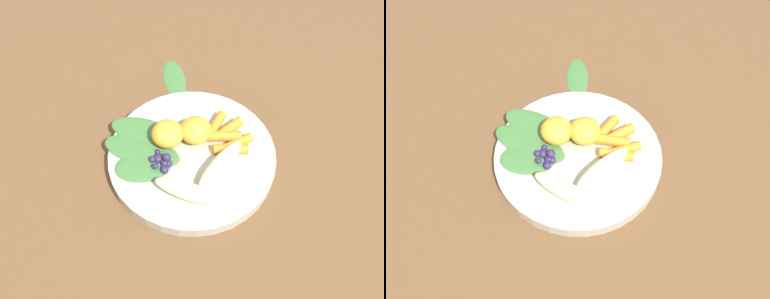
# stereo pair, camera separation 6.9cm
# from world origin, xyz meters

# --- Properties ---
(ground_plane) EXTENTS (2.40, 2.40, 0.00)m
(ground_plane) POSITION_xyz_m (0.00, 0.00, 0.00)
(ground_plane) COLOR brown
(bowl) EXTENTS (0.29, 0.29, 0.02)m
(bowl) POSITION_xyz_m (0.00, 0.00, 0.01)
(bowl) COLOR #B2AD9E
(bowl) RESTS_ON ground_plane
(banana_peeled_left) EXTENTS (0.12, 0.06, 0.03)m
(banana_peeled_left) POSITION_xyz_m (-0.02, -0.05, 0.04)
(banana_peeled_left) COLOR beige
(banana_peeled_left) RESTS_ON bowl
(banana_peeled_right) EXTENTS (0.03, 0.11, 0.03)m
(banana_peeled_right) POSITION_xyz_m (-0.08, -0.02, 0.04)
(banana_peeled_right) COLOR beige
(banana_peeled_right) RESTS_ON bowl
(orange_segment_near) EXTENTS (0.05, 0.05, 0.04)m
(orange_segment_near) POSITION_xyz_m (0.01, 0.05, 0.04)
(orange_segment_near) COLOR #F4A833
(orange_segment_near) RESTS_ON bowl
(orange_segment_far) EXTENTS (0.05, 0.05, 0.04)m
(orange_segment_far) POSITION_xyz_m (0.03, 0.01, 0.04)
(orange_segment_far) COLOR #F4A833
(orange_segment_far) RESTS_ON bowl
(carrot_front) EXTENTS (0.03, 0.06, 0.02)m
(carrot_front) POSITION_xyz_m (0.02, -0.06, 0.03)
(carrot_front) COLOR orange
(carrot_front) RESTS_ON bowl
(carrot_mid_left) EXTENTS (0.05, 0.05, 0.02)m
(carrot_mid_left) POSITION_xyz_m (0.04, -0.07, 0.03)
(carrot_mid_left) COLOR orange
(carrot_mid_left) RESTS_ON bowl
(carrot_mid_right) EXTENTS (0.04, 0.06, 0.02)m
(carrot_mid_right) POSITION_xyz_m (0.05, -0.04, 0.03)
(carrot_mid_right) COLOR orange
(carrot_mid_right) RESTS_ON bowl
(carrot_rear) EXTENTS (0.06, 0.04, 0.02)m
(carrot_rear) POSITION_xyz_m (0.06, -0.05, 0.03)
(carrot_rear) COLOR orange
(carrot_rear) RESTS_ON bowl
(carrot_small) EXTENTS (0.06, 0.03, 0.02)m
(carrot_small) POSITION_xyz_m (0.06, -0.02, 0.03)
(carrot_small) COLOR orange
(carrot_small) RESTS_ON bowl
(blueberry_pile) EXTENTS (0.04, 0.04, 0.03)m
(blueberry_pile) POSITION_xyz_m (-0.04, 0.04, 0.03)
(blueberry_pile) COLOR #2D234C
(blueberry_pile) RESTS_ON bowl
(coconut_shred_patch) EXTENTS (0.05, 0.05, 0.00)m
(coconut_shred_patch) POSITION_xyz_m (-0.05, 0.06, 0.02)
(coconut_shred_patch) COLOR white
(coconut_shred_patch) RESTS_ON bowl
(kale_leaf_left) EXTENTS (0.06, 0.13, 0.00)m
(kale_leaf_left) POSITION_xyz_m (0.01, 0.09, 0.03)
(kale_leaf_left) COLOR #3D7038
(kale_leaf_left) RESTS_ON bowl
(kale_leaf_right) EXTENTS (0.06, 0.14, 0.00)m
(kale_leaf_right) POSITION_xyz_m (-0.02, 0.08, 0.03)
(kale_leaf_right) COLOR #3D7038
(kale_leaf_right) RESTS_ON bowl
(kale_leaf_rear) EXTENTS (0.10, 0.11, 0.00)m
(kale_leaf_rear) POSITION_xyz_m (-0.05, 0.07, 0.03)
(kale_leaf_rear) COLOR #3D7038
(kale_leaf_rear) RESTS_ON bowl
(kale_leaf_stray) EXTENTS (0.12, 0.09, 0.01)m
(kale_leaf_stray) POSITION_xyz_m (0.18, 0.10, 0.00)
(kale_leaf_stray) COLOR #3D7038
(kale_leaf_stray) RESTS_ON ground_plane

